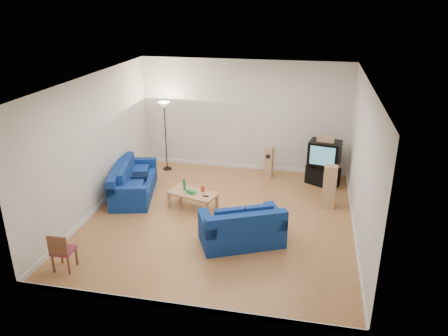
% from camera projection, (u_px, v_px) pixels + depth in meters
% --- Properties ---
extents(room, '(6.01, 6.51, 3.21)m').
position_uv_depth(room, '(220.00, 156.00, 9.58)').
color(room, '#9A5C2F').
rests_on(room, ground).
extents(sofa_three_seat, '(1.40, 2.30, 0.83)m').
position_uv_depth(sofa_three_seat, '(132.00, 184.00, 11.24)').
color(sofa_three_seat, navy).
rests_on(sofa_three_seat, ground).
extents(sofa_loveseat, '(1.91, 1.55, 0.84)m').
position_uv_depth(sofa_loveseat, '(242.00, 230.00, 9.01)').
color(sofa_loveseat, navy).
rests_on(sofa_loveseat, ground).
extents(coffee_table, '(1.28, 0.88, 0.42)m').
position_uv_depth(coffee_table, '(193.00, 195.00, 10.49)').
color(coffee_table, tan).
rests_on(coffee_table, ground).
extents(bottle, '(0.07, 0.07, 0.28)m').
position_uv_depth(bottle, '(184.00, 185.00, 10.55)').
color(bottle, '#197233').
rests_on(bottle, coffee_table).
extents(tissue_box, '(0.25, 0.21, 0.09)m').
position_uv_depth(tissue_box, '(191.00, 192.00, 10.40)').
color(tissue_box, green).
rests_on(tissue_box, coffee_table).
extents(red_canister, '(0.09, 0.09, 0.12)m').
position_uv_depth(red_canister, '(203.00, 189.00, 10.51)').
color(red_canister, red).
rests_on(red_canister, coffee_table).
extents(remote, '(0.15, 0.06, 0.02)m').
position_uv_depth(remote, '(206.00, 196.00, 10.26)').
color(remote, black).
rests_on(remote, coffee_table).
extents(tv_stand, '(0.95, 0.82, 0.51)m').
position_uv_depth(tv_stand, '(323.00, 176.00, 11.88)').
color(tv_stand, black).
rests_on(tv_stand, ground).
extents(av_receiver, '(0.48, 0.42, 0.10)m').
position_uv_depth(av_receiver, '(325.00, 166.00, 11.73)').
color(av_receiver, black).
rests_on(av_receiver, tv_stand).
extents(television, '(0.91, 0.75, 0.62)m').
position_uv_depth(television, '(325.00, 153.00, 11.63)').
color(television, black).
rests_on(television, av_receiver).
extents(centre_speaker, '(0.47, 0.25, 0.15)m').
position_uv_depth(centre_speaker, '(326.00, 139.00, 11.46)').
color(centre_speaker, tan).
rests_on(centre_speaker, television).
extents(speaker_left, '(0.25, 0.30, 0.90)m').
position_uv_depth(speaker_left, '(269.00, 162.00, 12.29)').
color(speaker_left, tan).
rests_on(speaker_left, ground).
extents(speaker_right, '(0.34, 0.26, 1.07)m').
position_uv_depth(speaker_right, '(329.00, 187.00, 10.51)').
color(speaker_right, tan).
rests_on(speaker_right, ground).
extents(floor_lamp, '(0.35, 0.35, 2.03)m').
position_uv_depth(floor_lamp, '(164.00, 114.00, 12.39)').
color(floor_lamp, black).
rests_on(floor_lamp, ground).
extents(dining_chair, '(0.39, 0.39, 0.79)m').
position_uv_depth(dining_chair, '(62.00, 250.00, 8.07)').
color(dining_chair, brown).
rests_on(dining_chair, ground).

